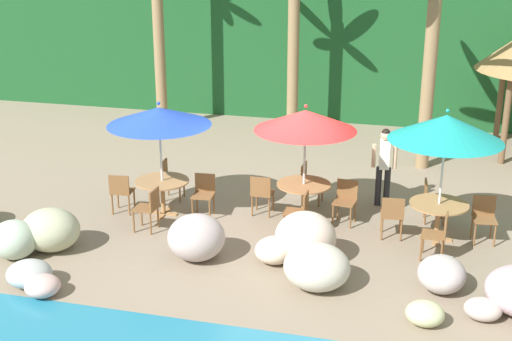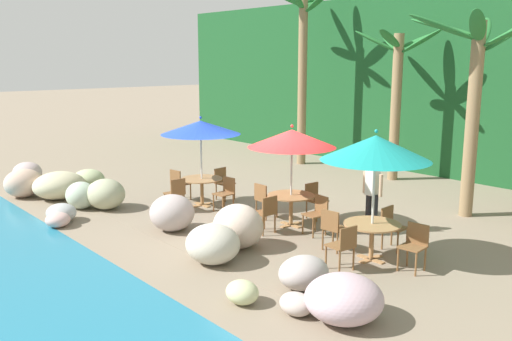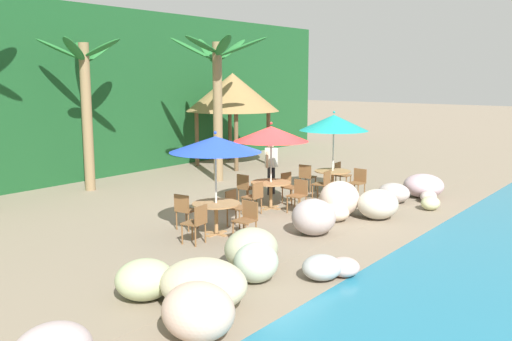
{
  "view_description": "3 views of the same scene",
  "coord_description": "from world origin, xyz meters",
  "px_view_note": "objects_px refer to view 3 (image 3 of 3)",
  "views": [
    {
      "loc": [
        2.69,
        -12.62,
        5.6
      ],
      "look_at": [
        -0.52,
        -0.17,
        1.1
      ],
      "focal_mm": 48.79,
      "sensor_mm": 36.0,
      "label": 1
    },
    {
      "loc": [
        9.27,
        -8.48,
        3.84
      ],
      "look_at": [
        -0.7,
        0.13,
        1.18
      ],
      "focal_mm": 38.88,
      "sensor_mm": 36.0,
      "label": 2
    },
    {
      "loc": [
        -11.82,
        -8.58,
        3.6
      ],
      "look_at": [
        -0.77,
        -0.06,
        1.24
      ],
      "focal_mm": 39.45,
      "sensor_mm": 36.0,
      "label": 3
    }
  ],
  "objects_px": {
    "chair_blue_right": "(247,218)",
    "umbrella_teal": "(334,123)",
    "dining_table_blue": "(216,208)",
    "chair_red_right": "(299,193)",
    "umbrella_red": "(271,134)",
    "chair_red_inland": "(245,187)",
    "chair_red_left": "(255,196)",
    "chair_teal_right": "(358,181)",
    "chair_red_seaward": "(289,185)",
    "waiter_in_white": "(271,163)",
    "chair_teal_left": "(324,183)",
    "chair_teal_inland": "(307,176)",
    "chair_blue_left": "(197,221)",
    "chair_blue_inland": "(185,209)",
    "palm_tree_second": "(86,91)",
    "dining_table_teal": "(333,175)",
    "chair_blue_seaward": "(235,205)",
    "palapa_hut": "(233,93)",
    "palm_tree_third": "(217,81)",
    "chair_teal_seaward": "(341,174)",
    "umbrella_blue": "(215,144)",
    "dining_table_red": "(271,186)"
  },
  "relations": [
    {
      "from": "umbrella_blue",
      "to": "dining_table_teal",
      "type": "xyz_separation_m",
      "value": [
        5.48,
        0.12,
        -1.47
      ]
    },
    {
      "from": "chair_blue_left",
      "to": "umbrella_red",
      "type": "distance_m",
      "value": 4.05
    },
    {
      "from": "chair_red_seaward",
      "to": "waiter_in_white",
      "type": "height_order",
      "value": "waiter_in_white"
    },
    {
      "from": "chair_blue_inland",
      "to": "chair_teal_right",
      "type": "relative_size",
      "value": 1.0
    },
    {
      "from": "chair_blue_inland",
      "to": "dining_table_red",
      "type": "height_order",
      "value": "chair_blue_inland"
    },
    {
      "from": "dining_table_red",
      "to": "umbrella_teal",
      "type": "relative_size",
      "value": 0.43
    },
    {
      "from": "chair_red_right",
      "to": "umbrella_teal",
      "type": "relative_size",
      "value": 0.34
    },
    {
      "from": "chair_teal_inland",
      "to": "waiter_in_white",
      "type": "xyz_separation_m",
      "value": [
        -1.0,
        0.64,
        0.47
      ]
    },
    {
      "from": "chair_red_inland",
      "to": "palm_tree_second",
      "type": "xyz_separation_m",
      "value": [
        -1.43,
        5.2,
        2.62
      ]
    },
    {
      "from": "chair_red_left",
      "to": "chair_teal_right",
      "type": "height_order",
      "value": "same"
    },
    {
      "from": "chair_teal_inland",
      "to": "chair_teal_right",
      "type": "distance_m",
      "value": 1.7
    },
    {
      "from": "chair_blue_inland",
      "to": "palapa_hut",
      "type": "bearing_deg",
      "value": 33.3
    },
    {
      "from": "chair_blue_left",
      "to": "umbrella_teal",
      "type": "height_order",
      "value": "umbrella_teal"
    },
    {
      "from": "umbrella_teal",
      "to": "waiter_in_white",
      "type": "relative_size",
      "value": 1.5
    },
    {
      "from": "chair_red_left",
      "to": "chair_red_seaward",
      "type": "bearing_deg",
      "value": 2.69
    },
    {
      "from": "dining_table_blue",
      "to": "chair_blue_inland",
      "type": "height_order",
      "value": "chair_blue_inland"
    },
    {
      "from": "chair_teal_right",
      "to": "umbrella_teal",
      "type": "bearing_deg",
      "value": 91.45
    },
    {
      "from": "palm_tree_second",
      "to": "waiter_in_white",
      "type": "distance_m",
      "value": 6.18
    },
    {
      "from": "chair_blue_right",
      "to": "chair_red_seaward",
      "type": "bearing_deg",
      "value": 20.6
    },
    {
      "from": "palapa_hut",
      "to": "umbrella_teal",
      "type": "bearing_deg",
      "value": -112.67
    },
    {
      "from": "umbrella_teal",
      "to": "chair_red_seaward",
      "type": "bearing_deg",
      "value": 167.55
    },
    {
      "from": "chair_teal_left",
      "to": "chair_teal_right",
      "type": "bearing_deg",
      "value": -38.2
    },
    {
      "from": "umbrella_blue",
      "to": "chair_red_seaward",
      "type": "relative_size",
      "value": 2.74
    },
    {
      "from": "chair_blue_seaward",
      "to": "chair_red_inland",
      "type": "xyz_separation_m",
      "value": [
        1.94,
        1.22,
        0.0
      ]
    },
    {
      "from": "dining_table_blue",
      "to": "chair_red_right",
      "type": "xyz_separation_m",
      "value": [
        2.93,
        -0.33,
        -0.1
      ]
    },
    {
      "from": "waiter_in_white",
      "to": "chair_teal_seaward",
      "type": "bearing_deg",
      "value": -33.3
    },
    {
      "from": "chair_red_right",
      "to": "umbrella_teal",
      "type": "distance_m",
      "value": 3.1
    },
    {
      "from": "dining_table_blue",
      "to": "chair_red_right",
      "type": "height_order",
      "value": "chair_red_right"
    },
    {
      "from": "chair_teal_seaward",
      "to": "palapa_hut",
      "type": "distance_m",
      "value": 6.63
    },
    {
      "from": "palm_tree_second",
      "to": "palm_tree_third",
      "type": "distance_m",
      "value": 4.31
    },
    {
      "from": "chair_teal_left",
      "to": "palapa_hut",
      "type": "distance_m",
      "value": 7.55
    },
    {
      "from": "chair_blue_right",
      "to": "umbrella_teal",
      "type": "distance_m",
      "value": 5.75
    },
    {
      "from": "chair_red_left",
      "to": "umbrella_red",
      "type": "bearing_deg",
      "value": 6.27
    },
    {
      "from": "chair_blue_right",
      "to": "palapa_hut",
      "type": "height_order",
      "value": "palapa_hut"
    },
    {
      "from": "chair_red_right",
      "to": "palm_tree_third",
      "type": "xyz_separation_m",
      "value": [
        2.14,
        4.75,
        2.9
      ]
    },
    {
      "from": "chair_blue_seaward",
      "to": "waiter_in_white",
      "type": "height_order",
      "value": "waiter_in_white"
    },
    {
      "from": "dining_table_teal",
      "to": "palm_tree_second",
      "type": "xyz_separation_m",
      "value": [
        -4.13,
        6.46,
        2.52
      ]
    },
    {
      "from": "chair_blue_seaward",
      "to": "palm_tree_second",
      "type": "xyz_separation_m",
      "value": [
        0.51,
        6.42,
        2.62
      ]
    },
    {
      "from": "chair_blue_inland",
      "to": "umbrella_red",
      "type": "relative_size",
      "value": 0.37
    },
    {
      "from": "chair_red_seaward",
      "to": "chair_teal_seaward",
      "type": "distance_m",
      "value": 2.63
    },
    {
      "from": "palm_tree_third",
      "to": "chair_blue_left",
      "type": "bearing_deg",
      "value": -142.04
    },
    {
      "from": "chair_red_inland",
      "to": "palm_tree_second",
      "type": "bearing_deg",
      "value": 105.4
    },
    {
      "from": "chair_red_left",
      "to": "palm_tree_second",
      "type": "xyz_separation_m",
      "value": [
        -0.63,
        6.14,
        2.62
      ]
    },
    {
      "from": "umbrella_blue",
      "to": "chair_teal_left",
      "type": "height_order",
      "value": "umbrella_blue"
    },
    {
      "from": "umbrella_red",
      "to": "chair_red_inland",
      "type": "bearing_deg",
      "value": 93.59
    },
    {
      "from": "chair_blue_left",
      "to": "palm_tree_second",
      "type": "distance_m",
      "value": 7.57
    },
    {
      "from": "chair_teal_seaward",
      "to": "palm_tree_third",
      "type": "relative_size",
      "value": 0.18
    },
    {
      "from": "chair_blue_inland",
      "to": "chair_teal_seaward",
      "type": "bearing_deg",
      "value": -4.75
    },
    {
      "from": "palm_tree_second",
      "to": "dining_table_blue",
      "type": "bearing_deg",
      "value": -101.63
    },
    {
      "from": "umbrella_red",
      "to": "chair_teal_right",
      "type": "relative_size",
      "value": 2.74
    }
  ]
}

